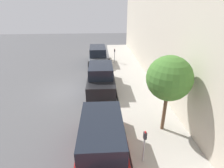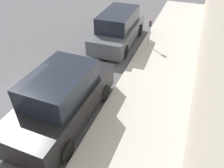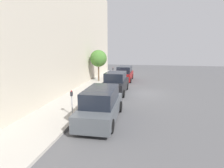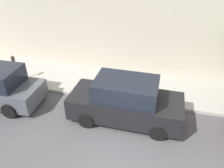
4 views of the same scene
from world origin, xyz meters
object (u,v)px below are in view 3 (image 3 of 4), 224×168
Objects in this scene: parking_meter_near at (113,72)px; street_tree at (98,58)px; parked_minivan_nearest at (125,74)px; parking_meter_far at (72,100)px; parked_minivan_third at (101,105)px; parked_suv_second at (116,83)px.

street_tree is at bearing 53.15° from parking_meter_near.
parking_meter_far is (1.64, 13.22, 0.16)m from parked_minivan_nearest.
parked_minivan_third is 1.86m from parking_meter_far.
parked_minivan_third is (-0.21, 13.29, -0.00)m from parked_minivan_nearest.
parking_meter_near is (1.85, -13.68, 0.15)m from parked_minivan_third.
parked_minivan_third is at bearing 177.73° from parking_meter_far.
parked_suv_second is (0.05, 6.74, 0.01)m from parked_minivan_nearest.
parking_meter_far is at bearing 82.93° from parked_minivan_nearest.
parking_meter_near is at bearing -82.31° from parked_minivan_third.
parking_meter_far is at bearing -2.27° from parked_minivan_third.
street_tree reaches higher than parked_suv_second.
street_tree reaches higher than parking_meter_near.
parking_meter_near is 0.99× the size of parking_meter_far.
parked_suv_second is 6.56m from parked_minivan_third.
parked_suv_second is at bearing 120.65° from street_tree.
parked_minivan_nearest is 6.74m from parked_suv_second.
parked_minivan_nearest is 1.00× the size of parked_minivan_third.
parked_minivan_third reaches higher than parking_meter_near.
parked_minivan_third is at bearing 90.89° from parked_minivan_nearest.
street_tree is at bearing -59.35° from parked_suv_second.
street_tree is at bearing -74.17° from parked_minivan_third.
parked_suv_second is 6.33m from street_tree.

